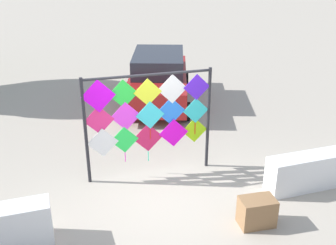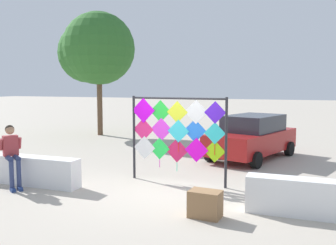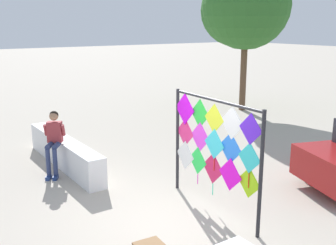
# 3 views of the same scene
# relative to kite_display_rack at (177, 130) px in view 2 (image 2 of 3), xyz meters

# --- Properties ---
(ground) EXTENTS (120.00, 120.00, 0.00)m
(ground) POSITION_rel_kite_display_rack_xyz_m (-0.02, -0.99, -1.42)
(ground) COLOR #ADA393
(plaza_ledge_left) EXTENTS (4.20, 0.46, 0.75)m
(plaza_ledge_left) POSITION_rel_kite_display_rack_xyz_m (-4.23, -1.52, -1.05)
(plaza_ledge_left) COLOR white
(plaza_ledge_left) RESTS_ON ground
(kite_display_rack) EXTENTS (2.70, 0.20, 2.32)m
(kite_display_rack) POSITION_rel_kite_display_rack_xyz_m (0.00, 0.00, 0.00)
(kite_display_rack) COLOR #232328
(kite_display_rack) RESTS_ON ground
(seated_vendor) EXTENTS (0.77, 0.71, 1.60)m
(seated_vendor) POSITION_rel_kite_display_rack_xyz_m (-3.74, -1.94, -0.47)
(seated_vendor) COLOR navy
(seated_vendor) RESTS_ON ground
(parked_car) EXTENTS (2.91, 4.32, 1.55)m
(parked_car) POSITION_rel_kite_display_rack_xyz_m (1.43, 4.08, -0.64)
(parked_car) COLOR maroon
(parked_car) RESTS_ON ground
(cardboard_box_large) EXTENTS (0.66, 0.46, 0.54)m
(cardboard_box_large) POSITION_rel_kite_display_rack_xyz_m (1.38, -2.29, -1.16)
(cardboard_box_large) COLOR olive
(cardboard_box_large) RESTS_ON ground
(tree_broadleaf) EXTENTS (4.14, 3.71, 6.33)m
(tree_broadleaf) POSITION_rel_kite_display_rack_xyz_m (-7.15, 7.67, 2.97)
(tree_broadleaf) COLOR brown
(tree_broadleaf) RESTS_ON ground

